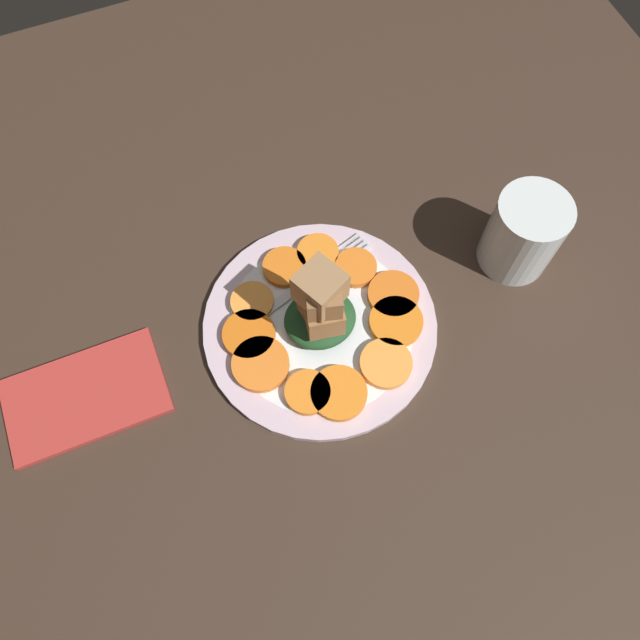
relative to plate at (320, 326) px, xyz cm
name	(u,v)px	position (x,y,z in cm)	size (l,w,h in cm)	color
table_slab	(320,331)	(0.00, 0.00, -1.52)	(120.00, 120.00, 2.00)	#38281E
plate	(320,326)	(0.00, 0.00, 0.00)	(26.66, 26.66, 1.05)	silver
carrot_slice_0	(339,393)	(1.27, 8.49, 1.06)	(6.15, 6.15, 0.96)	orange
carrot_slice_1	(386,364)	(-4.80, 7.35, 1.06)	(5.78, 5.78, 0.96)	#F9963A
carrot_slice_2	(396,322)	(-7.94, 3.22, 1.06)	(6.09, 6.09, 0.96)	orange
carrot_slice_3	(392,292)	(-9.09, -0.34, 1.06)	(5.92, 5.92, 0.96)	orange
carrot_slice_4	(355,268)	(-6.48, -4.86, 1.06)	(4.99, 4.99, 0.96)	orange
carrot_slice_5	(318,253)	(-3.13, -8.35, 1.06)	(4.97, 4.97, 0.96)	orange
carrot_slice_6	(284,267)	(1.22, -8.07, 1.06)	(5.14, 5.14, 0.96)	orange
carrot_slice_7	(252,302)	(6.24, -5.23, 1.06)	(4.95, 4.95, 0.96)	#F9953A
carrot_slice_8	(249,335)	(7.95, -1.55, 1.06)	(5.94, 5.94, 0.96)	orange
carrot_slice_9	(261,364)	(7.94, 2.23, 1.06)	(6.36, 6.36, 0.96)	orange
carrot_slice_10	(308,392)	(4.35, 7.14, 1.06)	(4.99, 4.99, 0.96)	orange
center_pile	(321,308)	(-0.02, 0.25, 5.14)	(8.15, 7.33, 11.21)	#1E4723
fork	(309,281)	(-0.81, -5.49, 0.78)	(18.06, 7.11, 0.40)	silver
water_glass	(524,235)	(-24.98, 0.13, 4.56)	(8.36, 8.36, 10.16)	silver
napkin	(86,396)	(26.85, -1.95, -0.12)	(17.14, 10.29, 0.80)	#B2332D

